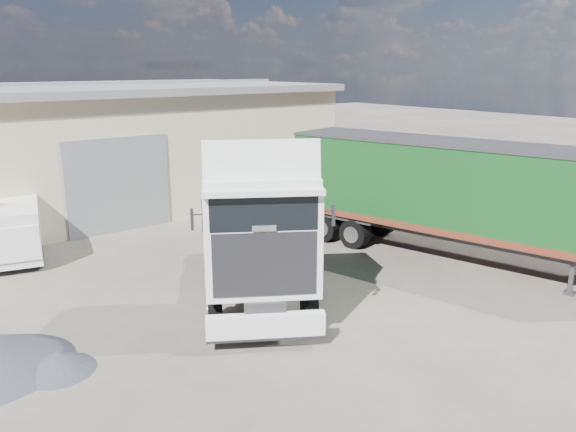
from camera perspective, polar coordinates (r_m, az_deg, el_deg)
ground at (r=15.40m, az=5.15°, el=-8.56°), size 120.00×120.00×0.00m
brick_boundary_wall at (r=27.18m, az=14.33°, el=4.18°), size 0.35×26.00×2.50m
tractor_unit at (r=14.23m, az=-2.98°, el=-2.19°), size 5.77×7.10×4.62m
box_trailer at (r=18.72m, az=16.84°, el=2.66°), size 5.12×11.82×3.85m
panel_van at (r=20.63m, az=-26.45°, el=-1.14°), size 2.91×4.87×1.86m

